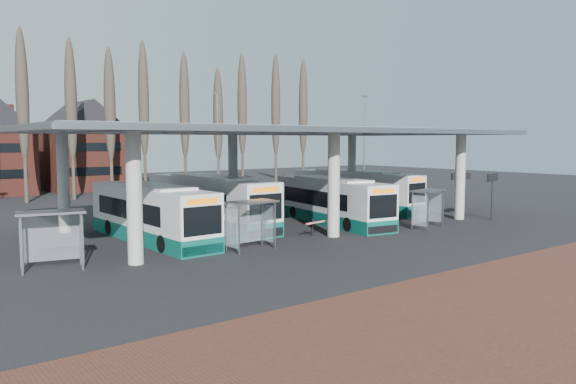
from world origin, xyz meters
TOP-DOWN VIEW (x-y plane):
  - ground at (0.00, 0.00)m, footprint 140.00×140.00m
  - station_canopy at (0.00, 8.00)m, footprint 32.00×16.00m
  - poplar_row at (0.00, 33.00)m, footprint 45.10×1.10m
  - lamp_post_b at (6.00, 26.00)m, footprint 0.80×0.16m
  - lamp_post_c at (20.00, 20.00)m, footprint 0.80×0.16m
  - bus_0 at (-8.94, 7.81)m, footprint 2.77×11.38m
  - bus_1 at (-3.71, 10.15)m, footprint 2.66×11.97m
  - bus_2 at (3.52, 6.67)m, footprint 3.90×11.26m
  - bus_3 at (9.84, 10.85)m, footprint 3.78×11.70m
  - shelter_0 at (-15.28, 3.71)m, footprint 3.00×1.96m
  - shelter_1 at (-6.06, 2.20)m, footprint 2.81×1.57m
  - shelter_2 at (6.93, 1.37)m, footprint 2.85×1.86m
  - info_sign_0 at (13.57, 0.94)m, footprint 2.15×0.72m
  - info_sign_1 at (15.53, 4.94)m, footprint 2.05×0.35m
  - barrier at (-0.78, 3.14)m, footprint 1.96×0.71m

SIDE VIEW (x-z plane):
  - ground at x=0.00m, z-range 0.00..0.00m
  - barrier at x=-0.78m, z-range 0.27..1.26m
  - bus_2 at x=3.52m, z-range -0.09..2.98m
  - bus_0 at x=-8.94m, z-range -0.09..3.05m
  - bus_3 at x=9.84m, z-range -0.09..3.10m
  - bus_1 at x=-3.71m, z-range -0.10..3.22m
  - shelter_2 at x=6.93m, z-range 0.55..3.00m
  - shelter_1 at x=-6.06m, z-range 0.57..3.09m
  - shelter_0 at x=-15.28m, z-range 0.58..3.15m
  - info_sign_1 at x=15.53m, z-range 1.04..4.09m
  - info_sign_0 at x=13.57m, z-range 1.11..4.38m
  - lamp_post_b at x=6.00m, z-range 0.25..10.42m
  - lamp_post_c at x=20.00m, z-range 0.25..10.42m
  - station_canopy at x=0.00m, z-range 2.51..8.85m
  - poplar_row at x=0.00m, z-range 1.53..16.03m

